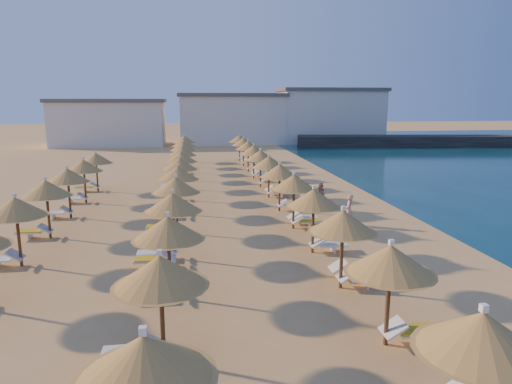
{
  "coord_description": "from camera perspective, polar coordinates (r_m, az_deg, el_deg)",
  "views": [
    {
      "loc": [
        -2.01,
        -20.7,
        6.34
      ],
      "look_at": [
        1.43,
        4.0,
        1.3
      ],
      "focal_mm": 32.0,
      "sensor_mm": 36.0,
      "label": 1
    }
  ],
  "objects": [
    {
      "name": "beachgoer_a",
      "position": [
        23.82,
        11.55,
        -2.24
      ],
      "size": [
        0.58,
        0.69,
        1.62
      ],
      "primitive_type": "imported",
      "rotation": [
        0.0,
        0.0,
        -1.96
      ],
      "color": "tan",
      "rests_on": "ground"
    },
    {
      "name": "parasol_row_inland",
      "position": [
        24.8,
        -23.54,
        1.13
      ],
      "size": [
        2.35,
        21.06,
        2.89
      ],
      "color": "brown",
      "rests_on": "ground"
    },
    {
      "name": "jetty",
      "position": [
        66.99,
        18.34,
        6.06
      ],
      "size": [
        30.27,
        7.8,
        1.5
      ],
      "primitive_type": "cube",
      "rotation": [
        0.0,
        0.0,
        -0.13
      ],
      "color": "black",
      "rests_on": "ground"
    },
    {
      "name": "hotel_blocks",
      "position": [
        68.28,
        -2.7,
        9.2
      ],
      "size": [
        48.02,
        9.5,
        8.1
      ],
      "color": "silver",
      "rests_on": "ground"
    },
    {
      "name": "beachgoer_b",
      "position": [
        26.98,
        8.02,
        -0.54
      ],
      "size": [
        0.7,
        0.85,
        1.6
      ],
      "primitive_type": "imported",
      "rotation": [
        0.0,
        0.0,
        -1.45
      ],
      "color": "tan",
      "rests_on": "ground"
    },
    {
      "name": "parasol_row_east",
      "position": [
        28.0,
        2.25,
        3.15
      ],
      "size": [
        2.35,
        43.51,
        2.89
      ],
      "color": "brown",
      "rests_on": "ground"
    },
    {
      "name": "loungers",
      "position": [
        27.22,
        -6.41,
        -1.37
      ],
      "size": [
        14.61,
        41.82,
        0.66
      ],
      "color": "white",
      "rests_on": "ground"
    },
    {
      "name": "parasol_row_west",
      "position": [
        27.58,
        -9.61,
        2.87
      ],
      "size": [
        2.35,
        43.51,
        2.89
      ],
      "color": "brown",
      "rests_on": "ground"
    },
    {
      "name": "beachgoer_c",
      "position": [
        27.11,
        6.33,
        -0.49
      ],
      "size": [
        0.98,
        0.67,
        1.55
      ],
      "primitive_type": "imported",
      "rotation": [
        0.0,
        0.0,
        -0.35
      ],
      "color": "tan",
      "rests_on": "ground"
    },
    {
      "name": "ground",
      "position": [
        21.75,
        -2.29,
        -5.54
      ],
      "size": [
        220.0,
        220.0,
        0.0
      ],
      "primitive_type": "plane",
      "color": "tan",
      "rests_on": "ground"
    }
  ]
}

